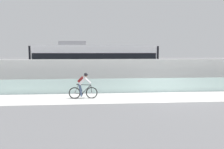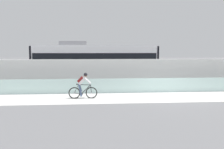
# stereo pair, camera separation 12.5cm
# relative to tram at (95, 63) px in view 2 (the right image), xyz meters

# --- Properties ---
(ground_plane) EXTENTS (200.00, 200.00, 0.00)m
(ground_plane) POSITION_rel_tram_xyz_m (4.83, -6.85, -1.89)
(ground_plane) COLOR slate
(bike_path_deck) EXTENTS (32.00, 3.20, 0.01)m
(bike_path_deck) POSITION_rel_tram_xyz_m (4.83, -6.85, -1.89)
(bike_path_deck) COLOR silver
(bike_path_deck) RESTS_ON ground
(glass_parapet) EXTENTS (32.00, 0.05, 1.01)m
(glass_parapet) POSITION_rel_tram_xyz_m (4.83, -5.00, -1.39)
(glass_parapet) COLOR silver
(glass_parapet) RESTS_ON ground
(concrete_barrier_wall) EXTENTS (32.00, 0.36, 2.31)m
(concrete_barrier_wall) POSITION_rel_tram_xyz_m (4.83, -3.20, -0.74)
(concrete_barrier_wall) COLOR silver
(concrete_barrier_wall) RESTS_ON ground
(tram_rail_near) EXTENTS (32.00, 0.08, 0.01)m
(tram_rail_near) POSITION_rel_tram_xyz_m (4.83, -0.72, -1.89)
(tram_rail_near) COLOR #595654
(tram_rail_near) RESTS_ON ground
(tram_rail_far) EXTENTS (32.00, 0.08, 0.01)m
(tram_rail_far) POSITION_rel_tram_xyz_m (4.83, 0.72, -1.89)
(tram_rail_far) COLOR #595654
(tram_rail_far) RESTS_ON ground
(tram) EXTENTS (11.06, 2.54, 3.81)m
(tram) POSITION_rel_tram_xyz_m (0.00, 0.00, 0.00)
(tram) COLOR silver
(tram) RESTS_ON ground
(cyclist_on_bike) EXTENTS (1.77, 0.58, 1.61)m
(cyclist_on_bike) POSITION_rel_tram_xyz_m (-0.84, -6.85, -1.09)
(cyclist_on_bike) COLOR black
(cyclist_on_bike) RESTS_ON ground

